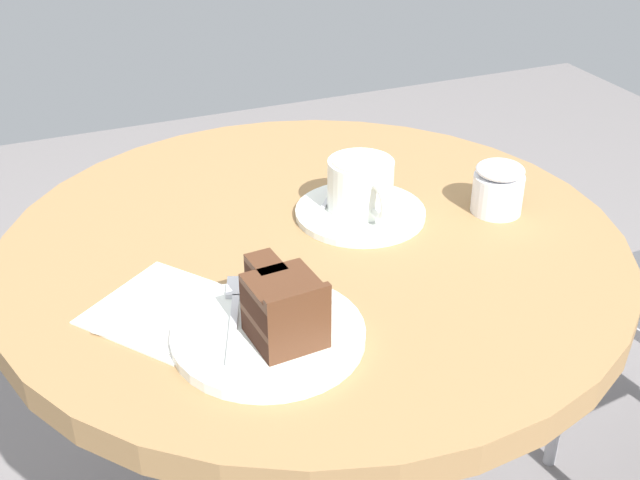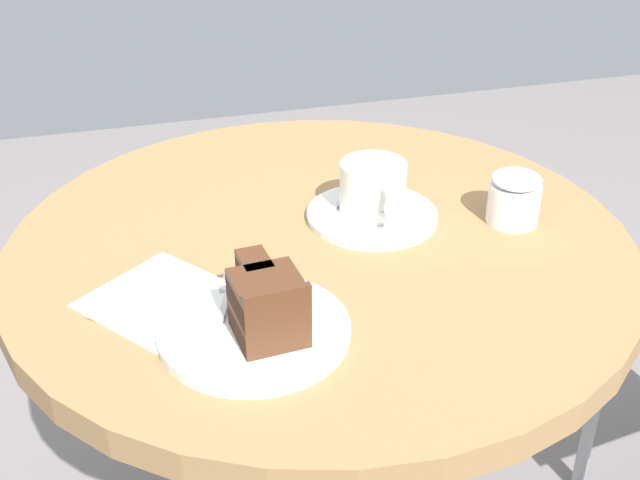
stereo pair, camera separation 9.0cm
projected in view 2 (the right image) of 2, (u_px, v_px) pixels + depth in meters
name	position (u px, v px, depth m)	size (l,w,h in m)	color
cafe_table	(320.00, 313.00, 1.05)	(0.77, 0.77, 0.70)	olive
saucer	(372.00, 215.00, 1.03)	(0.17, 0.17, 0.01)	silver
coffee_cup	(373.00, 187.00, 1.01)	(0.11, 0.08, 0.07)	silver
teaspoon	(345.00, 197.00, 1.06)	(0.08, 0.07, 0.00)	silver
cake_plate	(254.00, 330.00, 0.81)	(0.20, 0.20, 0.01)	silver
cake_slice	(266.00, 304.00, 0.79)	(0.10, 0.07, 0.07)	#381E14
fork	(226.00, 301.00, 0.84)	(0.15, 0.07, 0.00)	silver
napkin	(165.00, 300.00, 0.87)	(0.20, 0.20, 0.00)	silver
sugar_pot	(514.00, 197.00, 1.01)	(0.07, 0.07, 0.07)	white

